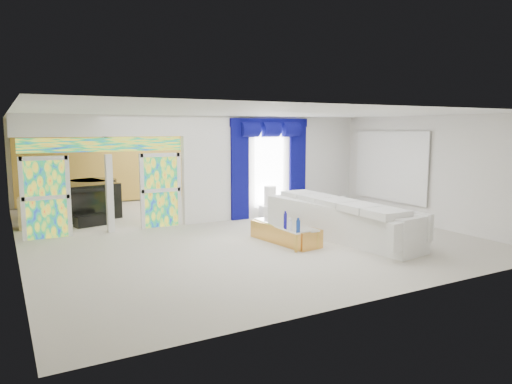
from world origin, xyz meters
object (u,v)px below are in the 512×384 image
armchair (326,206)px  grand_piano (82,199)px  white_sofa (339,221)px  coffee_table (285,233)px  console_table (278,211)px

armchair → grand_piano: grand_piano is taller
grand_piano → white_sofa: bearing=-63.8°
coffee_table → armchair: (2.88, 2.22, 0.11)m
white_sofa → coffee_table: 1.40m
white_sofa → grand_piano: grand_piano is taller
console_table → grand_piano: (-5.13, 3.03, 0.33)m
console_table → white_sofa: bearing=-92.5°
white_sofa → armchair: bearing=50.5°
coffee_table → armchair: armchair is taller
white_sofa → armchair: 2.95m
coffee_table → console_table: size_ratio=1.64×
console_table → grand_piano: 5.96m
coffee_table → grand_piano: 6.81m
white_sofa → coffee_table: bearing=159.2°
white_sofa → console_table: (0.13, 3.02, -0.23)m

